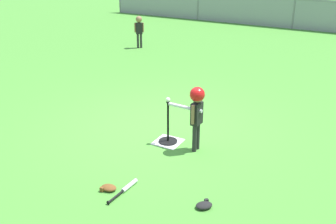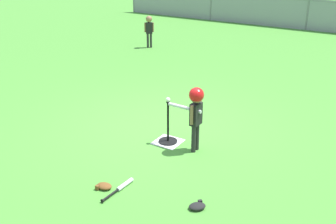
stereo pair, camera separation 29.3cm
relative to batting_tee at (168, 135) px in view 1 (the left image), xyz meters
The scene contains 10 objects.
ground_plane 0.62m from the batting_tee, 129.52° to the left, with size 60.00×60.00×0.00m, color #478C33.
home_plate 0.12m from the batting_tee, ahead, with size 0.44×0.44×0.01m, color white.
batting_tee is the anchor object (origin of this frame).
baseball_on_tee 0.65m from the batting_tee, ahead, with size 0.07×0.07×0.07m, color white.
batter_child 0.84m from the batting_tee, ahead, with size 0.63×0.31×1.08m.
fielder_near_right 6.64m from the batting_tee, 126.39° to the left, with size 0.25×0.21×1.00m.
spare_bat_silver 1.55m from the batting_tee, 82.90° to the right, with size 0.08×0.63×0.06m.
glove_by_plate 1.91m from the batting_tee, 47.40° to the right, with size 0.27×0.27×0.07m.
glove_near_bats 1.66m from the batting_tee, 90.79° to the right, with size 0.24×0.19×0.07m.
outfield_fence 10.71m from the batting_tee, 92.08° to the left, with size 16.06×0.06×1.15m.
Camera 1 is at (3.36, -5.92, 3.17)m, focal length 43.81 mm.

